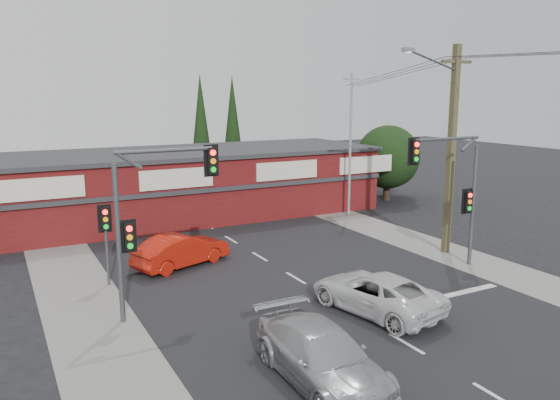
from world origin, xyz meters
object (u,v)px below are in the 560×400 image
red_sedan (181,250)px  silver_suv (322,356)px  shop_building (173,184)px  white_suv (376,292)px  utility_pole (450,144)px

red_sedan → silver_suv: bearing=161.1°
red_sedan → shop_building: 10.41m
red_sedan → shop_building: size_ratio=0.17×
red_sedan → shop_building: (2.75, 9.94, 1.39)m
white_suv → red_sedan: size_ratio=1.13×
white_suv → red_sedan: (-4.52, 8.40, 0.04)m
silver_suv → shop_building: 21.79m
utility_pole → white_suv: bearing=-150.2°
shop_building → utility_pole: size_ratio=2.73×
white_suv → shop_building: 18.48m
shop_building → utility_pole: utility_pole is taller
red_sedan → shop_building: shop_building is taller
red_sedan → shop_building: bearing=-35.1°
silver_suv → shop_building: bearing=84.5°
silver_suv → utility_pole: size_ratio=0.52×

